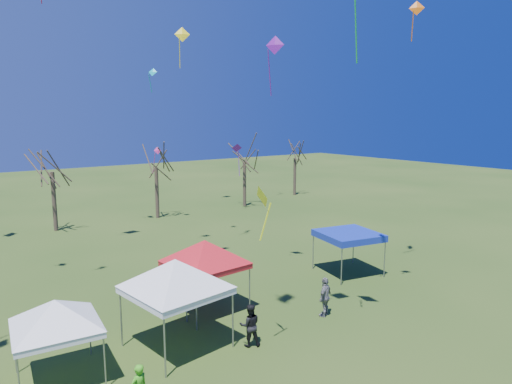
# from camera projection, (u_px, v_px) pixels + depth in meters

# --- Properties ---
(ground) EXTENTS (140.00, 140.00, 0.00)m
(ground) POSITION_uv_depth(u_px,v_px,m) (269.00, 346.00, 17.70)
(ground) COLOR #274415
(ground) RESTS_ON ground
(tree_2) EXTENTS (3.71, 3.71, 8.18)m
(tree_2) POSITION_uv_depth(u_px,v_px,m) (50.00, 150.00, 34.78)
(tree_2) COLOR #3D2D21
(tree_2) RESTS_ON ground
(tree_3) EXTENTS (3.59, 3.59, 7.91)m
(tree_3) POSITION_uv_depth(u_px,v_px,m) (155.00, 149.00, 39.42)
(tree_3) COLOR #3D2D21
(tree_3) RESTS_ON ground
(tree_4) EXTENTS (3.58, 3.58, 7.89)m
(tree_4) POSITION_uv_depth(u_px,v_px,m) (244.00, 145.00, 44.79)
(tree_4) COLOR #3D2D21
(tree_4) RESTS_ON ground
(tree_5) EXTENTS (3.39, 3.39, 7.46)m
(tree_5) POSITION_uv_depth(u_px,v_px,m) (295.00, 145.00, 51.33)
(tree_5) COLOR #3D2D21
(tree_5) RESTS_ON ground
(tent_white_west) EXTENTS (3.75, 3.75, 3.32)m
(tent_white_west) POSITION_uv_depth(u_px,v_px,m) (55.00, 305.00, 14.99)
(tent_white_west) COLOR gray
(tent_white_west) RESTS_ON ground
(tent_white_mid) EXTENTS (4.57, 4.57, 4.07)m
(tent_white_mid) POSITION_uv_depth(u_px,v_px,m) (175.00, 265.00, 17.17)
(tent_white_mid) COLOR gray
(tent_white_mid) RESTS_ON ground
(tent_red) EXTENTS (4.34, 4.34, 3.84)m
(tent_red) POSITION_uv_depth(u_px,v_px,m) (205.00, 245.00, 20.57)
(tent_red) COLOR gray
(tent_red) RESTS_ON ground
(tent_blue) EXTENTS (3.60, 3.60, 2.40)m
(tent_blue) POSITION_uv_depth(u_px,v_px,m) (349.00, 236.00, 25.66)
(tent_blue) COLOR gray
(tent_blue) RESTS_ON ground
(person_grey) EXTENTS (1.14, 0.80, 1.79)m
(person_grey) POSITION_uv_depth(u_px,v_px,m) (325.00, 297.00, 20.29)
(person_grey) COLOR slate
(person_grey) RESTS_ON ground
(person_dark) EXTENTS (1.03, 0.95, 1.70)m
(person_dark) POSITION_uv_depth(u_px,v_px,m) (250.00, 325.00, 17.63)
(person_dark) COLOR black
(person_dark) RESTS_ON ground
(kite_1) EXTENTS (0.53, 0.92, 1.98)m
(kite_1) POSITION_uv_depth(u_px,v_px,m) (263.00, 197.00, 16.30)
(kite_1) COLOR #F0FF1A
(kite_1) RESTS_ON ground
(kite_22) EXTENTS (0.73, 0.73, 2.33)m
(kite_22) POSITION_uv_depth(u_px,v_px,m) (157.00, 152.00, 38.75)
(kite_22) COLOR #E2328F
(kite_22) RESTS_ON ground
(kite_17) EXTENTS (0.77, 0.94, 3.05)m
(kite_17) POSITION_uv_depth(u_px,v_px,m) (275.00, 46.00, 23.46)
(kite_17) COLOR purple
(kite_17) RESTS_ON ground
(kite_12) EXTENTS (1.14, 0.92, 3.04)m
(kite_12) POSITION_uv_depth(u_px,v_px,m) (237.00, 148.00, 42.31)
(kite_12) COLOR #6F17A5
(kite_12) RESTS_ON ground
(kite_9) EXTENTS (0.59, 0.64, 1.67)m
(kite_9) POSITION_uv_depth(u_px,v_px,m) (416.00, 9.00, 19.33)
(kite_9) COLOR #E0610B
(kite_9) RESTS_ON ground
(kite_18) EXTENTS (0.85, 0.58, 2.14)m
(kite_18) POSITION_uv_depth(u_px,v_px,m) (182.00, 35.00, 24.12)
(kite_18) COLOR yellow
(kite_18) RESTS_ON ground
(kite_19) EXTENTS (0.74, 0.76, 1.88)m
(kite_19) POSITION_uv_depth(u_px,v_px,m) (152.00, 73.00, 35.33)
(kite_19) COLOR #0CB8C1
(kite_19) RESTS_ON ground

